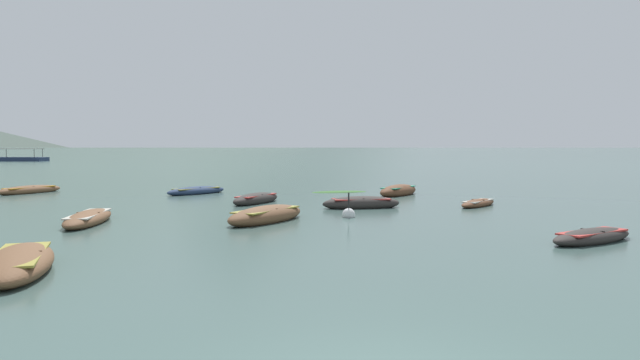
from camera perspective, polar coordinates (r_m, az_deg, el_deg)
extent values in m
plane|color=#425B56|center=(1506.27, -9.58, 3.24)|extent=(6000.00, 6000.00, 0.00)
cone|color=#56665B|center=(2294.42, -27.72, 10.48)|extent=(2378.19, 2378.19, 602.53)
cone|color=#4C5B56|center=(2240.83, -8.51, 10.14)|extent=(1483.73, 1483.73, 534.57)
ellipsoid|color=#2D2826|center=(18.77, 25.36, -5.11)|extent=(3.65, 2.40, 0.49)
cube|color=#B22D28|center=(18.75, 25.37, -4.67)|extent=(2.63, 1.73, 0.05)
cube|color=#2D2826|center=(18.75, 25.38, -4.51)|extent=(0.36, 0.68, 0.04)
ellipsoid|color=navy|center=(34.60, -12.13, -1.08)|extent=(3.84, 3.56, 0.55)
cube|color=olive|center=(34.59, -12.13, -0.81)|extent=(2.76, 2.57, 0.05)
cube|color=navy|center=(34.59, -12.13, -0.73)|extent=(0.57, 0.63, 0.04)
ellipsoid|color=brown|center=(14.63, -27.70, -7.32)|extent=(2.11, 4.47, 0.66)
cube|color=olive|center=(14.59, -27.72, -6.56)|extent=(1.52, 3.22, 0.05)
cube|color=brown|center=(14.59, -27.73, -6.37)|extent=(0.96, 0.24, 0.04)
ellipsoid|color=#2D2826|center=(26.21, 4.11, -2.34)|extent=(3.61, 1.27, 0.68)
cube|color=#B22D28|center=(26.20, 4.11, -1.90)|extent=(2.60, 0.91, 0.05)
cube|color=#2D2826|center=(26.19, 4.11, -1.79)|extent=(0.09, 0.82, 0.04)
ellipsoid|color=brown|center=(28.01, 15.38, -2.25)|extent=(2.95, 2.83, 0.41)
cube|color=#B7B2A3|center=(28.00, 15.39, -2.00)|extent=(2.13, 2.04, 0.05)
cube|color=brown|center=(27.99, 15.39, -1.90)|extent=(0.47, 0.50, 0.04)
ellipsoid|color=brown|center=(33.32, 7.77, -1.10)|extent=(3.67, 3.93, 0.76)
cube|color=#197A56|center=(33.30, 7.78, -0.71)|extent=(2.64, 2.83, 0.05)
cube|color=brown|center=(33.29, 7.78, -0.62)|extent=(0.71, 0.64, 0.04)
ellipsoid|color=brown|center=(38.52, -26.82, -0.91)|extent=(3.31, 4.24, 0.58)
cube|color=orange|center=(38.51, -26.82, -0.65)|extent=(2.39, 3.05, 0.05)
cube|color=brown|center=(38.51, -26.83, -0.58)|extent=(0.66, 0.47, 0.04)
ellipsoid|color=brown|center=(22.67, -21.97, -3.56)|extent=(1.45, 4.60, 0.57)
cube|color=#B7B2A3|center=(22.65, -21.98, -3.13)|extent=(1.04, 3.31, 0.05)
cube|color=brown|center=(22.65, -21.98, -3.01)|extent=(0.81, 0.13, 0.04)
ellipsoid|color=brown|center=(21.61, -5.34, -3.52)|extent=(3.80, 4.26, 0.74)
cube|color=olive|center=(21.58, -5.34, -2.94)|extent=(2.74, 3.07, 0.05)
cube|color=brown|center=(21.58, -5.34, -2.80)|extent=(0.80, 0.66, 0.04)
ellipsoid|color=#2D2826|center=(28.55, -6.34, -1.91)|extent=(3.05, 3.80, 0.63)
cube|color=#B22D28|center=(28.53, -6.35, -1.53)|extent=(2.20, 2.74, 0.05)
cube|color=#2D2826|center=(28.53, -6.35, -1.43)|extent=(0.66, 0.48, 0.04)
cube|color=navy|center=(120.90, -27.56, 1.80)|extent=(9.96, 5.74, 0.90)
cylinder|color=#4C4742|center=(123.94, -28.64, 2.32)|extent=(0.10, 0.10, 1.80)
cylinder|color=#4C4742|center=(117.87, -26.45, 2.35)|extent=(0.10, 0.10, 1.80)
cylinder|color=#4C4742|center=(120.24, -25.79, 2.38)|extent=(0.10, 0.10, 1.80)
cube|color=#9E998E|center=(120.88, -27.59, 2.76)|extent=(8.36, 4.82, 0.12)
sphere|color=silver|center=(22.79, 2.86, -3.45)|extent=(0.52, 0.52, 0.52)
cylinder|color=black|center=(22.74, 2.86, -2.35)|extent=(0.06, 0.06, 0.88)
ellipsoid|color=#38662D|center=(40.46, -29.13, -1.03)|extent=(3.28, 3.52, 0.14)
ellipsoid|color=#38662D|center=(35.15, 1.92, -1.20)|extent=(3.52, 1.53, 0.14)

